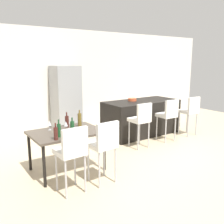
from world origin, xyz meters
name	(u,v)px	position (x,y,z in m)	size (l,w,h in m)	color
ground_plane	(156,147)	(0.00, 0.00, 0.00)	(10.00, 10.00, 0.00)	#C6B28E
back_wall	(89,77)	(0.00, 3.11, 1.45)	(10.00, 0.12, 2.90)	silver
kitchen_island	(141,117)	(0.45, 1.04, 0.46)	(2.07, 0.93, 0.92)	black
bar_chair_left	(141,118)	(-0.30, 0.19, 0.70)	(0.40, 0.40, 1.05)	white
bar_chair_middle	(168,114)	(0.59, 0.19, 0.70)	(0.42, 0.42, 1.05)	white
bar_chair_right	(190,110)	(1.42, 0.19, 0.70)	(0.42, 0.42, 1.05)	white
dining_table	(66,135)	(-2.20, 0.04, 0.67)	(1.25, 0.89, 0.74)	#4C4238
dining_chair_near	(72,150)	(-2.48, -0.76, 0.70)	(0.42, 0.42, 1.05)	white
dining_chair_far	(104,143)	(-1.92, -0.76, 0.70)	(0.42, 0.42, 1.05)	white
wine_bottle_far	(80,120)	(-1.85, 0.20, 0.87)	(0.07, 0.07, 0.32)	brown
wine_bottle_middle	(56,133)	(-2.54, -0.32, 0.85)	(0.07, 0.07, 0.28)	#471E19
wine_bottle_near	(72,127)	(-2.18, -0.18, 0.86)	(0.07, 0.07, 0.29)	#194723
wine_bottle_corner	(67,121)	(-2.06, 0.31, 0.85)	(0.07, 0.07, 0.29)	#471E19
wine_bottle_end	(59,130)	(-2.43, -0.20, 0.86)	(0.06, 0.06, 0.30)	#194723
wine_glass_left	(66,124)	(-2.18, 0.08, 0.86)	(0.07, 0.07, 0.17)	silver
wine_glass_right	(49,123)	(-2.41, 0.29, 0.86)	(0.07, 0.07, 0.17)	silver
refrigerator	(66,98)	(-1.02, 2.67, 0.92)	(0.72, 0.68, 1.84)	#939699
fruit_bowl	(132,100)	(0.24, 1.17, 0.96)	(0.23, 0.23, 0.07)	#C6512D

